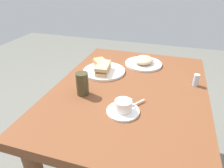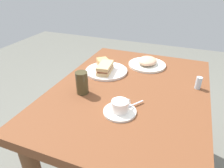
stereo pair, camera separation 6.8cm
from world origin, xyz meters
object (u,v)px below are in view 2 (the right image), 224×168
sandwich_plate (106,71)px  coffee_saucer (120,112)px  side_plate (147,65)px  salt_shaker (198,83)px  sandwich_back (104,63)px  coffee_cup (120,106)px  spoon (132,105)px  drinking_glass (82,83)px  sandwich_front (105,68)px  dining_table (129,106)px

sandwich_plate → coffee_saucer: size_ratio=1.75×
side_plate → salt_shaker: size_ratio=3.65×
salt_shaker → sandwich_back: bearing=85.3°
coffee_cup → side_plate: 0.56m
spoon → drinking_glass: drinking_glass is taller
side_plate → coffee_cup: bearing=-179.8°
sandwich_plate → sandwich_front: bearing=-173.1°
side_plate → drinking_glass: size_ratio=2.07×
coffee_saucer → side_plate: (0.56, 0.00, 0.00)m
coffee_cup → sandwich_back: bearing=32.1°
coffee_saucer → coffee_cup: coffee_cup is taller
sandwich_plate → sandwich_back: size_ratio=2.04×
sandwich_front → coffee_cup: 0.41m
coffee_saucer → salt_shaker: 0.49m
sandwich_back → spoon: 0.46m
salt_shaker → drinking_glass: size_ratio=0.57×
sandwich_front → drinking_glass: 0.25m
coffee_saucer → side_plate: side_plate is taller
spoon → salt_shaker: size_ratio=1.28×
salt_shaker → side_plate: bearing=58.8°
sandwich_back → coffee_saucer: 0.48m
coffee_cup → salt_shaker: size_ratio=1.39×
sandwich_front → drinking_glass: drinking_glass is taller
coffee_saucer → side_plate: bearing=0.1°
sandwich_front → coffee_saucer: (-0.34, -0.22, -0.04)m
salt_shaker → drinking_glass: bearing=115.5°
coffee_saucer → salt_shaker: salt_shaker is taller
drinking_glass → dining_table: bearing=-58.7°
salt_shaker → sandwich_plate: bearing=89.0°
sandwich_front → spoon: 0.39m
sandwich_back → drinking_glass: drinking_glass is taller
dining_table → side_plate: size_ratio=4.44×
dining_table → drinking_glass: drinking_glass is taller
sandwich_front → coffee_saucer: sandwich_front is taller
sandwich_front → coffee_cup: sandwich_front is taller
sandwich_plate → side_plate: same height
salt_shaker → dining_table: bearing=111.4°
coffee_saucer → sandwich_front: bearing=32.5°
drinking_glass → coffee_cup: bearing=-110.3°
coffee_cup → drinking_glass: size_ratio=0.79×
sandwich_back → drinking_glass: (-0.32, -0.01, 0.02)m
coffee_cup → side_plate: (0.56, 0.00, -0.03)m
sandwich_back → coffee_saucer: size_ratio=0.86×
coffee_cup → spoon: coffee_cup is taller
sandwich_plate → drinking_glass: bearing=176.0°
dining_table → sandwich_plate: sandwich_plate is taller
sandwich_front → side_plate: size_ratio=0.63×
coffee_cup → spoon: (0.06, -0.04, -0.03)m
dining_table → spoon: bearing=-160.0°
sandwich_front → side_plate: sandwich_front is taller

